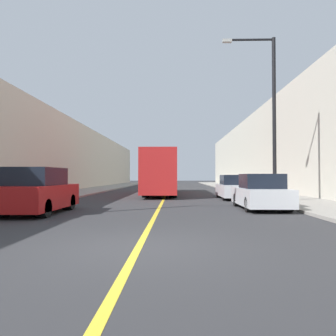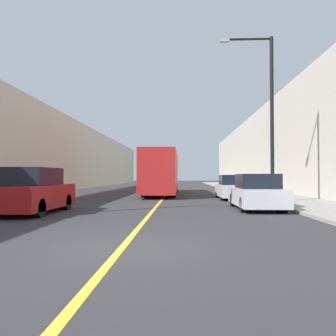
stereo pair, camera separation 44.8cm
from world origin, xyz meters
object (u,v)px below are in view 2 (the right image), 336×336
object	(u,v)px
bus	(162,173)
car_right_mid	(233,188)
parked_suv_left	(33,192)
car_right_near	(256,193)
street_lamp_right	(268,108)

from	to	relation	value
bus	car_right_mid	size ratio (longest dim) A/B	2.96
parked_suv_left	car_right_mid	bearing A→B (deg)	42.32
bus	car_right_mid	distance (m)	7.37
car_right_near	street_lamp_right	bearing A→B (deg)	66.33
street_lamp_right	parked_suv_left	bearing A→B (deg)	-155.27
car_right_near	car_right_mid	distance (m)	6.44
bus	car_right_mid	bearing A→B (deg)	-48.24
bus	street_lamp_right	bearing A→B (deg)	-55.34
car_right_mid	bus	bearing A→B (deg)	131.76
parked_suv_left	car_right_near	size ratio (longest dim) A/B	1.05
car_right_mid	street_lamp_right	bearing A→B (deg)	-69.21
parked_suv_left	car_right_mid	xyz separation A→B (m)	(9.18, 8.36, -0.14)
parked_suv_left	car_right_mid	distance (m)	12.41
bus	street_lamp_right	world-z (taller)	street_lamp_right
car_right_near	street_lamp_right	size ratio (longest dim) A/B	0.48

